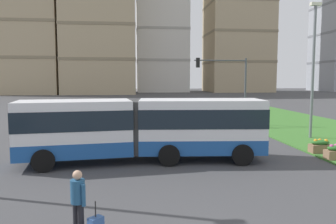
% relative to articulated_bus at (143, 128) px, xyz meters
% --- Properties ---
extents(articulated_bus, '(12.03, 3.33, 3.00)m').
position_rel_articulated_bus_xyz_m(articulated_bus, '(0.00, 0.00, 0.00)').
color(articulated_bus, white).
rests_on(articulated_bus, ground).
extents(car_black_sedan, '(4.60, 2.47, 1.58)m').
position_rel_articulated_bus_xyz_m(car_black_sedan, '(-5.56, 8.70, -0.90)').
color(car_black_sedan, black).
rests_on(car_black_sedan, ground).
extents(pedestrian_crossing, '(0.43, 0.45, 1.74)m').
position_rel_articulated_bus_xyz_m(pedestrian_crossing, '(-1.92, -7.84, -0.65)').
color(pedestrian_crossing, black).
rests_on(pedestrian_crossing, ground).
extents(flower_planter_4, '(1.10, 0.56, 0.74)m').
position_rel_articulated_bus_xyz_m(flower_planter_4, '(9.45, 0.57, -1.23)').
color(flower_planter_4, '#937051').
rests_on(flower_planter_4, grass_median).
extents(traffic_light_far_right, '(4.49, 0.28, 5.74)m').
position_rel_articulated_bus_xyz_m(traffic_light_far_right, '(7.53, 11.68, 2.35)').
color(traffic_light_far_right, '#474C51').
rests_on(traffic_light_far_right, ground).
extents(streetlight_median, '(0.70, 0.28, 8.93)m').
position_rel_articulated_bus_xyz_m(streetlight_median, '(11.35, 5.04, 3.25)').
color(streetlight_median, slate).
rests_on(streetlight_median, ground).
extents(apartment_tower_centre, '(15.33, 14.46, 45.15)m').
position_rel_articulated_bus_xyz_m(apartment_tower_centre, '(8.71, 88.33, 20.94)').
color(apartment_tower_centre, silver).
rests_on(apartment_tower_centre, ground).
extents(apartment_tower_eastcentre, '(18.45, 17.28, 51.51)m').
position_rel_articulated_bus_xyz_m(apartment_tower_eastcentre, '(31.76, 86.15, 24.12)').
color(apartment_tower_eastcentre, tan).
rests_on(apartment_tower_eastcentre, ground).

